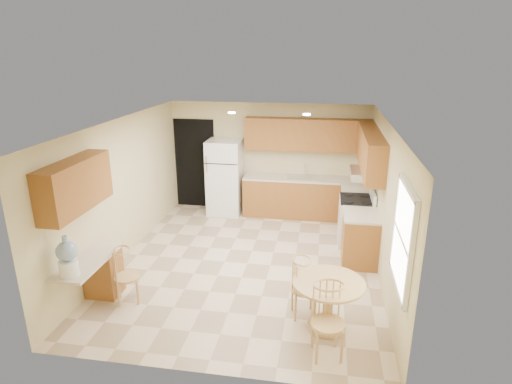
% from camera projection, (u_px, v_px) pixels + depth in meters
% --- Properties ---
extents(floor, '(5.50, 5.50, 0.00)m').
position_uv_depth(floor, '(247.00, 263.00, 7.60)').
color(floor, beige).
rests_on(floor, ground).
extents(ceiling, '(4.50, 5.50, 0.02)m').
position_uv_depth(ceiling, '(246.00, 123.00, 6.80)').
color(ceiling, white).
rests_on(ceiling, wall_back).
extents(wall_back, '(4.50, 0.02, 2.50)m').
position_uv_depth(wall_back, '(269.00, 158.00, 9.77)').
color(wall_back, '#CCC089').
rests_on(wall_back, floor).
extents(wall_front, '(4.50, 0.02, 2.50)m').
position_uv_depth(wall_front, '(201.00, 279.00, 4.63)').
color(wall_front, '#CCC089').
rests_on(wall_front, floor).
extents(wall_left, '(0.02, 5.50, 2.50)m').
position_uv_depth(wall_left, '(122.00, 190.00, 7.54)').
color(wall_left, '#CCC089').
rests_on(wall_left, floor).
extents(wall_right, '(0.02, 5.50, 2.50)m').
position_uv_depth(wall_right, '(385.00, 204.00, 6.86)').
color(wall_right, '#CCC089').
rests_on(wall_right, floor).
extents(doorway, '(0.90, 0.02, 2.10)m').
position_uv_depth(doorway, '(195.00, 164.00, 10.09)').
color(doorway, black).
rests_on(doorway, floor).
extents(base_cab_back, '(2.75, 0.60, 0.87)m').
position_uv_depth(base_cab_back, '(305.00, 198.00, 9.62)').
color(base_cab_back, '#985D26').
rests_on(base_cab_back, floor).
extents(counter_back, '(2.75, 0.63, 0.04)m').
position_uv_depth(counter_back, '(306.00, 179.00, 9.47)').
color(counter_back, beige).
rests_on(counter_back, base_cab_back).
extents(base_cab_right_a, '(0.60, 0.59, 0.87)m').
position_uv_depth(base_cab_right_a, '(355.00, 210.00, 8.90)').
color(base_cab_right_a, '#985D26').
rests_on(base_cab_right_a, floor).
extents(counter_right_a, '(0.63, 0.59, 0.04)m').
position_uv_depth(counter_right_a, '(357.00, 189.00, 8.75)').
color(counter_right_a, beige).
rests_on(counter_right_a, base_cab_right_a).
extents(base_cab_right_b, '(0.60, 0.80, 0.87)m').
position_uv_depth(base_cab_right_b, '(360.00, 239.00, 7.54)').
color(base_cab_right_b, '#985D26').
rests_on(base_cab_right_b, floor).
extents(counter_right_b, '(0.63, 0.80, 0.04)m').
position_uv_depth(counter_right_b, '(362.00, 215.00, 7.39)').
color(counter_right_b, beige).
rests_on(counter_right_b, base_cab_right_b).
extents(upper_cab_back, '(2.75, 0.33, 0.70)m').
position_uv_depth(upper_cab_back, '(308.00, 135.00, 9.29)').
color(upper_cab_back, '#985D26').
rests_on(upper_cab_back, wall_back).
extents(upper_cab_right, '(0.33, 2.42, 0.70)m').
position_uv_depth(upper_cab_right, '(370.00, 151.00, 7.82)').
color(upper_cab_right, '#985D26').
rests_on(upper_cab_right, wall_right).
extents(upper_cab_left, '(0.33, 1.40, 0.70)m').
position_uv_depth(upper_cab_left, '(75.00, 185.00, 5.83)').
color(upper_cab_left, '#985D26').
rests_on(upper_cab_left, wall_left).
extents(sink, '(0.78, 0.44, 0.01)m').
position_uv_depth(sink, '(305.00, 178.00, 9.47)').
color(sink, silver).
rests_on(sink, counter_back).
extents(range_hood, '(0.50, 0.76, 0.14)m').
position_uv_depth(range_hood, '(364.00, 174.00, 7.94)').
color(range_hood, silver).
rests_on(range_hood, upper_cab_right).
extents(desk_pedestal, '(0.48, 0.42, 0.72)m').
position_uv_depth(desk_pedestal, '(103.00, 273.00, 6.55)').
color(desk_pedestal, '#985D26').
rests_on(desk_pedestal, floor).
extents(desk_top, '(0.50, 1.20, 0.04)m').
position_uv_depth(desk_top, '(87.00, 262.00, 6.07)').
color(desk_top, beige).
rests_on(desk_top, desk_pedestal).
extents(window, '(0.06, 1.12, 1.30)m').
position_uv_depth(window, '(404.00, 238.00, 5.05)').
color(window, white).
rests_on(window, wall_right).
extents(can_light_a, '(0.14, 0.14, 0.02)m').
position_uv_depth(can_light_a, '(232.00, 113.00, 8.01)').
color(can_light_a, white).
rests_on(can_light_a, ceiling).
extents(can_light_b, '(0.14, 0.14, 0.02)m').
position_uv_depth(can_light_b, '(307.00, 114.00, 7.79)').
color(can_light_b, white).
rests_on(can_light_b, ceiling).
extents(refrigerator, '(0.75, 0.73, 1.70)m').
position_uv_depth(refrigerator, '(225.00, 177.00, 9.72)').
color(refrigerator, white).
rests_on(refrigerator, floor).
extents(stove, '(0.65, 0.76, 1.09)m').
position_uv_depth(stove, '(356.00, 221.00, 8.26)').
color(stove, white).
rests_on(stove, floor).
extents(dining_table, '(0.96, 0.96, 0.71)m').
position_uv_depth(dining_table, '(328.00, 298.00, 5.70)').
color(dining_table, tan).
rests_on(dining_table, floor).
extents(chair_table_a, '(0.39, 0.50, 0.87)m').
position_uv_depth(chair_table_a, '(304.00, 285.00, 5.89)').
color(chair_table_a, tan).
rests_on(chair_table_a, floor).
extents(chair_table_b, '(0.42, 0.44, 0.96)m').
position_uv_depth(chair_table_b, '(328.00, 319.00, 5.05)').
color(chair_table_b, tan).
rests_on(chair_table_b, floor).
extents(chair_desk, '(0.37, 0.48, 0.85)m').
position_uv_depth(chair_desk, '(124.00, 273.00, 6.23)').
color(chair_desk, tan).
rests_on(chair_desk, floor).
extents(water_crock, '(0.27, 0.27, 0.56)m').
position_uv_depth(water_crock, '(68.00, 258.00, 5.59)').
color(water_crock, white).
rests_on(water_crock, desk_top).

